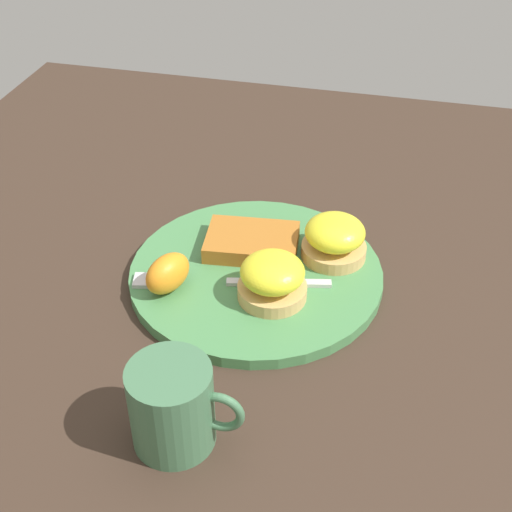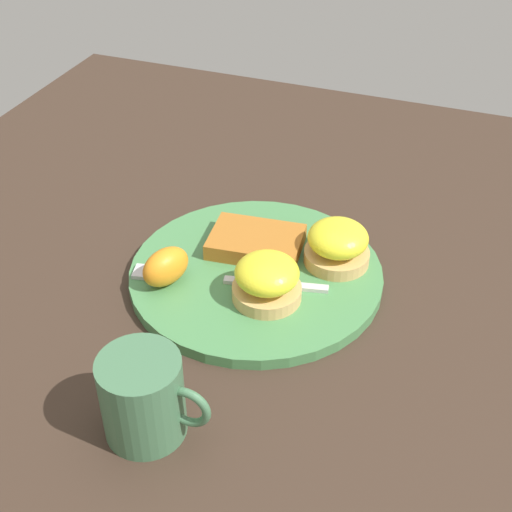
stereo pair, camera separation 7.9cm
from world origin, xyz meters
TOP-DOWN VIEW (x-y plane):
  - ground_plane at (0.00, 0.00)m, footprint 1.10×1.10m
  - plate at (0.00, 0.00)m, footprint 0.30×0.30m
  - sandwich_benedict_left at (0.03, -0.04)m, footprint 0.08×0.08m
  - sandwich_benedict_right at (0.08, 0.05)m, footprint 0.08×0.08m
  - hashbrown_patty at (-0.01, 0.04)m, footprint 0.12×0.09m
  - orange_wedge at (-0.09, -0.06)m, footprint 0.06×0.07m
  - fork at (-0.04, -0.04)m, footprint 0.23×0.06m
  - cup at (-0.02, -0.24)m, footprint 0.11×0.08m

SIDE VIEW (x-z plane):
  - ground_plane at x=0.00m, z-range 0.00..0.00m
  - plate at x=0.00m, z-range 0.00..0.01m
  - fork at x=-0.04m, z-range 0.01..0.02m
  - hashbrown_patty at x=-0.01m, z-range 0.01..0.03m
  - orange_wedge at x=-0.09m, z-range 0.01..0.06m
  - sandwich_benedict_left at x=0.03m, z-range 0.01..0.07m
  - sandwich_benedict_right at x=0.08m, z-range 0.01..0.07m
  - cup at x=-0.02m, z-range 0.00..0.09m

